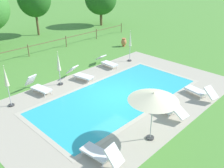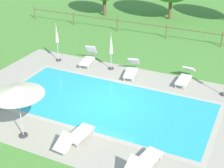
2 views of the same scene
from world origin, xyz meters
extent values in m
plane|color=#518E38|center=(0.00, 0.00, 0.00)|extent=(160.00, 160.00, 0.00)
cube|color=#B2A893|center=(0.00, 0.00, 0.00)|extent=(14.54, 9.00, 0.01)
cube|color=#2DB7C6|center=(0.00, 0.00, 0.01)|extent=(10.10, 4.56, 0.01)
cube|color=#C0B59F|center=(0.00, 2.40, 0.01)|extent=(10.58, 0.24, 0.01)
cube|color=#C0B59F|center=(0.00, -2.40, 0.01)|extent=(10.58, 0.24, 0.01)
cube|color=#C0B59F|center=(5.17, 0.00, 0.01)|extent=(0.24, 4.56, 0.01)
cube|color=#C0B59F|center=(-5.17, 0.00, 0.01)|extent=(0.24, 4.56, 0.01)
cube|color=white|center=(2.87, 3.54, 0.32)|extent=(0.63, 1.31, 0.07)
cube|color=white|center=(2.89, 4.55, 0.54)|extent=(0.62, 0.76, 0.51)
cube|color=silver|center=(2.87, 3.54, 0.26)|extent=(0.60, 1.29, 0.04)
cylinder|color=silver|center=(3.11, 2.99, 0.14)|extent=(0.04, 0.04, 0.28)
cylinder|color=silver|center=(2.60, 3.00, 0.14)|extent=(0.04, 0.04, 0.28)
cylinder|color=silver|center=(3.14, 4.09, 0.14)|extent=(0.04, 0.04, 0.28)
cylinder|color=silver|center=(2.63, 4.10, 0.14)|extent=(0.04, 0.04, 0.28)
cube|color=white|center=(-3.00, 3.54, 0.32)|extent=(0.81, 1.38, 0.07)
cube|color=white|center=(-3.15, 4.42, 0.66)|extent=(0.68, 0.64, 0.72)
cube|color=silver|center=(-3.00, 3.54, 0.26)|extent=(0.78, 1.35, 0.04)
cylinder|color=silver|center=(-2.66, 3.03, 0.14)|extent=(0.04, 0.04, 0.28)
cylinder|color=silver|center=(-3.16, 2.95, 0.14)|extent=(0.04, 0.04, 0.28)
cylinder|color=silver|center=(-2.85, 4.12, 0.14)|extent=(0.04, 0.04, 0.28)
cylinder|color=silver|center=(-3.35, 4.04, 0.14)|extent=(0.04, 0.04, 0.28)
cube|color=white|center=(0.32, -2.96, 0.32)|extent=(0.71, 1.35, 0.07)
cube|color=white|center=(0.23, -3.97, 0.52)|extent=(0.66, 0.82, 0.47)
cube|color=silver|center=(0.32, -2.96, 0.26)|extent=(0.68, 1.32, 0.04)
cylinder|color=silver|center=(0.11, -2.38, 0.14)|extent=(0.04, 0.04, 0.28)
cylinder|color=silver|center=(0.62, -2.43, 0.14)|extent=(0.04, 0.04, 0.28)
cylinder|color=silver|center=(0.02, -3.48, 0.14)|extent=(0.04, 0.04, 0.28)
cylinder|color=silver|center=(0.53, -3.53, 0.14)|extent=(0.04, 0.04, 0.28)
cube|color=white|center=(-4.46, -2.98, 0.32)|extent=(0.74, 1.36, 0.07)
cube|color=white|center=(-4.36, -3.89, 0.64)|extent=(0.66, 0.65, 0.69)
cube|color=silver|center=(-4.46, -2.98, 0.26)|extent=(0.70, 1.33, 0.04)
cylinder|color=silver|center=(-4.77, -2.45, 0.14)|extent=(0.04, 0.04, 0.28)
cylinder|color=silver|center=(-4.26, -2.40, 0.14)|extent=(0.04, 0.04, 0.28)
cylinder|color=silver|center=(-4.65, -3.55, 0.14)|extent=(0.04, 0.04, 0.28)
cylinder|color=silver|center=(-4.14, -3.50, 0.14)|extent=(0.04, 0.04, 0.28)
cube|color=white|center=(-0.01, 3.14, 0.32)|extent=(0.85, 1.40, 0.07)
cube|color=white|center=(-0.21, 4.09, 0.59)|extent=(0.73, 0.79, 0.61)
cube|color=silver|center=(-0.01, 3.14, 0.26)|extent=(0.82, 1.36, 0.04)
cylinder|color=silver|center=(0.35, 2.65, 0.14)|extent=(0.04, 0.04, 0.28)
cylinder|color=silver|center=(-0.15, 2.55, 0.14)|extent=(0.04, 0.04, 0.28)
cylinder|color=silver|center=(0.12, 3.73, 0.14)|extent=(0.04, 0.04, 0.28)
cylinder|color=silver|center=(-0.38, 3.63, 0.14)|extent=(0.04, 0.04, 0.28)
cube|color=white|center=(3.33, -3.27, 0.32)|extent=(0.83, 1.39, 0.07)
cube|color=white|center=(3.15, -4.23, 0.58)|extent=(0.72, 0.80, 0.58)
cube|color=silver|center=(3.33, -3.27, 0.26)|extent=(0.79, 1.36, 0.04)
cylinder|color=silver|center=(3.17, -2.68, 0.14)|extent=(0.04, 0.04, 0.28)
cylinder|color=silver|center=(3.68, -2.77, 0.14)|extent=(0.04, 0.04, 0.28)
cylinder|color=silver|center=(2.97, -3.77, 0.14)|extent=(0.04, 0.04, 0.28)
cylinder|color=silver|center=(3.48, -3.86, 0.14)|extent=(0.04, 0.04, 0.28)
cylinder|color=#383838|center=(-1.92, -3.78, 0.04)|extent=(0.36, 0.36, 0.08)
cylinder|color=#B2B5B7|center=(-1.92, -3.78, 1.15)|extent=(0.04, 0.04, 2.29)
cone|color=beige|center=(-1.92, -3.78, 2.15)|extent=(2.14, 2.14, 0.33)
sphere|color=beige|center=(-1.92, -3.78, 2.32)|extent=(0.06, 0.06, 0.06)
cylinder|color=#383838|center=(-1.49, 3.72, 0.04)|extent=(0.32, 0.32, 0.08)
cylinder|color=#B2B5B7|center=(-1.49, 3.72, 0.50)|extent=(0.04, 0.04, 1.00)
cone|color=beige|center=(-1.49, 3.72, 1.61)|extent=(0.25, 0.25, 1.21)
sphere|color=beige|center=(-1.49, 3.72, 2.23)|extent=(0.05, 0.05, 0.05)
cylinder|color=#383838|center=(-4.97, 3.43, 0.04)|extent=(0.32, 0.32, 0.08)
cylinder|color=#B2B5B7|center=(-4.97, 3.43, 0.62)|extent=(0.04, 0.04, 1.24)
cone|color=beige|center=(-4.97, 3.43, 1.80)|extent=(0.23, 0.23, 1.12)
sphere|color=beige|center=(-4.97, 3.43, 2.38)|extent=(0.05, 0.05, 0.05)
cylinder|color=#383838|center=(4.99, 3.34, 0.04)|extent=(0.32, 0.32, 0.08)
cylinder|color=#B2B5B7|center=(4.99, 3.34, 0.63)|extent=(0.04, 0.04, 1.27)
cone|color=beige|center=(4.99, 3.34, 1.87)|extent=(0.22, 0.22, 1.21)
sphere|color=beige|center=(4.99, 3.34, 2.50)|extent=(0.05, 0.05, 0.05)
cylinder|color=#C67547|center=(7.66, 6.37, 0.04)|extent=(0.28, 0.28, 0.08)
ellipsoid|color=#C67547|center=(7.66, 6.37, 0.42)|extent=(0.51, 0.51, 0.68)
cylinder|color=#C67547|center=(7.66, 6.37, 0.76)|extent=(0.38, 0.38, 0.06)
cylinder|color=brown|center=(-0.16, 10.24, 0.53)|extent=(0.08, 0.08, 1.05)
cylinder|color=brown|center=(3.75, 10.24, 0.53)|extent=(0.08, 0.08, 1.05)
cylinder|color=brown|center=(7.66, 10.24, 0.53)|extent=(0.08, 0.08, 1.05)
cylinder|color=brown|center=(11.57, 10.24, 0.53)|extent=(0.08, 0.08, 1.05)
cube|color=brown|center=(-0.16, 10.24, 0.85)|extent=(23.46, 0.05, 0.05)
cylinder|color=brown|center=(4.23, 16.08, 1.23)|extent=(0.24, 0.24, 2.46)
cylinder|color=brown|center=(12.56, 14.68, 0.91)|extent=(0.32, 0.32, 1.82)
camera|label=1|loc=(-9.43, -8.70, 6.99)|focal=39.18mm
camera|label=2|loc=(6.18, -12.30, 8.25)|focal=53.27mm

